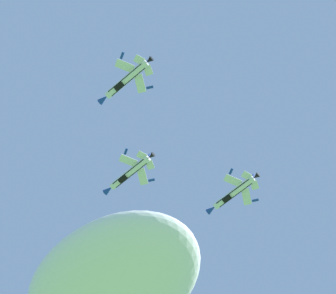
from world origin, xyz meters
TOP-DOWN VIEW (x-y plane):
  - cloud_low_wispy at (-95.95, 95.88)m, footprint 68.27×47.81m
  - fighter_jet_lead at (-46.82, 49.83)m, footprint 15.95×10.59m
  - fighter_jet_left_wing at (-31.92, 30.80)m, footprint 15.95×10.60m
  - fighter_jet_right_wing at (-30.06, 69.46)m, footprint 15.95×10.52m

SIDE VIEW (x-z plane):
  - fighter_jet_left_wing at x=-31.92m, z-range 141.14..145.52m
  - fighter_jet_right_wing at x=-30.06m, z-range 141.79..146.17m
  - fighter_jet_lead at x=-46.82m, z-range 142.63..147.02m
  - cloud_low_wispy at x=-95.95m, z-range 180.14..204.95m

